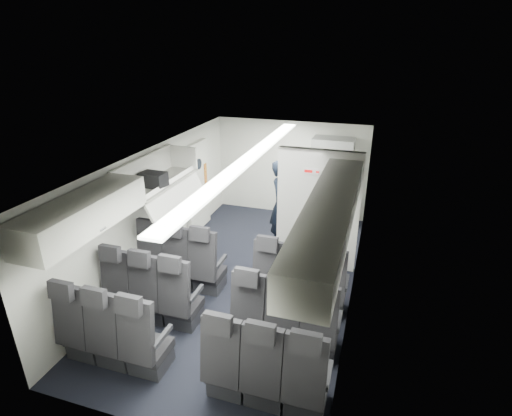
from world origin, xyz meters
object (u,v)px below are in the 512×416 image
Objects in this scene: seat_row_mid at (215,309)px; boarding_door at (197,187)px; seat_row_rear at (185,355)px; galley_unit at (331,182)px; seat_row_front at (238,275)px; flight_attendant at (282,204)px; carry_on_bag at (153,180)px.

seat_row_mid is 3.45m from boarding_door.
boarding_door is (-1.64, 2.99, 0.55)m from seat_row_mid.
seat_row_rear is 5.17m from galley_unit.
galley_unit is at bearing 77.12° from seat_row_mid.
seat_row_rear is (0.00, -1.80, 0.00)m from seat_row_front.
galley_unit is (0.95, 4.15, 0.55)m from seat_row_mid.
seat_row_front is at bearing 90.00° from seat_row_rear.
flight_attendant reaches higher than seat_row_rear.
seat_row_front is at bearing -51.84° from boarding_door.
boarding_door is (-1.64, 2.09, 0.55)m from seat_row_front.
flight_attendant is at bearing -119.42° from galley_unit.
carry_on_bag is (-1.59, -1.84, 0.93)m from flight_attendant.
carry_on_bag is (-1.38, 0.09, 1.38)m from seat_row_front.
flight_attendant is 4.45× the size of carry_on_bag.
galley_unit is at bearing 24.28° from boarding_door.
seat_row_front is 3.43m from galley_unit.
seat_row_rear is at bearing -67.13° from boarding_door.
carry_on_bag is at bearing 148.70° from flight_attendant.
seat_row_rear is (0.00, -0.90, 0.00)m from seat_row_mid.
carry_on_bag is at bearing 176.41° from seat_row_front.
boarding_door is (-2.59, -1.17, 0.00)m from galley_unit.
seat_row_front is at bearing 90.00° from seat_row_mid.
boarding_door reaches higher than seat_row_mid.
boarding_door is at bearing 112.87° from seat_row_rear.
seat_row_front is 1.75× the size of galley_unit.
galley_unit is 4.93× the size of carry_on_bag.
seat_row_mid and seat_row_rear have the same top height.
flight_attendant is at bearing 86.88° from seat_row_rear.
seat_row_front is 1.99m from flight_attendant.
boarding_door is 4.83× the size of carry_on_bag.
flight_attendant is (1.84, -0.16, -0.10)m from boarding_door.
carry_on_bag reaches higher than seat_row_mid.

